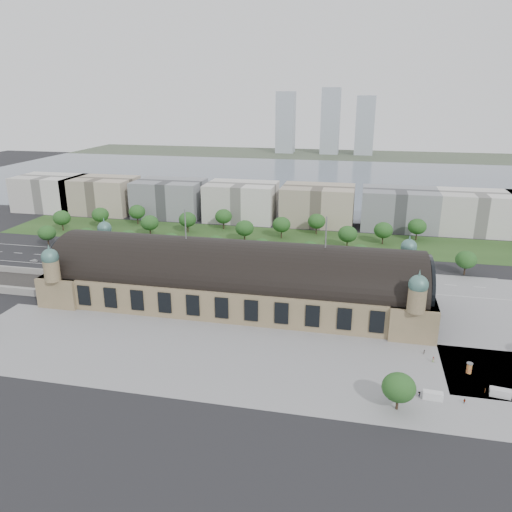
% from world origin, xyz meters
% --- Properties ---
extents(ground, '(900.00, 900.00, 0.00)m').
position_xyz_m(ground, '(0.00, 0.00, 0.00)').
color(ground, black).
rests_on(ground, ground).
extents(station, '(150.00, 48.40, 44.30)m').
position_xyz_m(station, '(0.00, 0.00, 10.28)').
color(station, '#8E7858').
rests_on(station, ground).
extents(plaza_south, '(190.00, 48.00, 0.12)m').
position_xyz_m(plaza_south, '(10.00, -44.00, 0.00)').
color(plaza_south, gray).
rests_on(plaza_south, ground).
extents(plaza_east, '(56.00, 100.00, 0.12)m').
position_xyz_m(plaza_east, '(103.00, 0.00, 0.00)').
color(plaza_east, gray).
rests_on(plaza_east, ground).
extents(road_slab, '(260.00, 26.00, 0.10)m').
position_xyz_m(road_slab, '(-20.00, 38.00, 0.00)').
color(road_slab, black).
rests_on(road_slab, ground).
extents(grass_belt, '(300.00, 45.00, 0.10)m').
position_xyz_m(grass_belt, '(-15.00, 93.00, 0.00)').
color(grass_belt, '#26451B').
rests_on(grass_belt, ground).
extents(petrol_station, '(14.00, 13.00, 5.05)m').
position_xyz_m(petrol_station, '(-53.91, 65.28, 2.95)').
color(petrol_station, '#CA4E0B').
rests_on(petrol_station, ground).
extents(lake, '(700.00, 320.00, 0.08)m').
position_xyz_m(lake, '(0.00, 298.00, 0.00)').
color(lake, slate).
rests_on(lake, ground).
extents(far_shore, '(700.00, 120.00, 0.14)m').
position_xyz_m(far_shore, '(0.00, 498.00, 0.00)').
color(far_shore, '#44513D').
rests_on(far_shore, ground).
extents(far_tower_left, '(24.00, 24.00, 80.00)m').
position_xyz_m(far_tower_left, '(-60.00, 508.00, 40.00)').
color(far_tower_left, '#9EA8B2').
rests_on(far_tower_left, ground).
extents(far_tower_mid, '(24.00, 24.00, 85.00)m').
position_xyz_m(far_tower_mid, '(0.00, 508.00, 42.50)').
color(far_tower_mid, '#9EA8B2').
rests_on(far_tower_mid, ground).
extents(far_tower_right, '(24.00, 24.00, 75.00)m').
position_xyz_m(far_tower_right, '(45.00, 508.00, 37.50)').
color(far_tower_right, '#9EA8B2').
rests_on(far_tower_right, ground).
extents(office_0, '(45.00, 32.00, 24.00)m').
position_xyz_m(office_0, '(-170.00, 133.00, 12.00)').
color(office_0, silver).
rests_on(office_0, ground).
extents(office_1, '(45.00, 32.00, 24.00)m').
position_xyz_m(office_1, '(-130.00, 133.00, 12.00)').
color(office_1, '#B3A48C').
rests_on(office_1, ground).
extents(office_2, '(45.00, 32.00, 24.00)m').
position_xyz_m(office_2, '(-80.00, 133.00, 12.00)').
color(office_2, gray).
rests_on(office_2, ground).
extents(office_3, '(45.00, 32.00, 24.00)m').
position_xyz_m(office_3, '(-30.00, 133.00, 12.00)').
color(office_3, silver).
rests_on(office_3, ground).
extents(office_4, '(45.00, 32.00, 24.00)m').
position_xyz_m(office_4, '(20.00, 133.00, 12.00)').
color(office_4, '#B3A48C').
rests_on(office_4, ground).
extents(office_5, '(45.00, 32.00, 24.00)m').
position_xyz_m(office_5, '(70.00, 133.00, 12.00)').
color(office_5, gray).
rests_on(office_5, ground).
extents(office_6, '(45.00, 32.00, 24.00)m').
position_xyz_m(office_6, '(115.00, 133.00, 12.00)').
color(office_6, silver).
rests_on(office_6, ground).
extents(tree_row_0, '(9.60, 9.60, 11.52)m').
position_xyz_m(tree_row_0, '(-120.00, 53.00, 7.43)').
color(tree_row_0, '#2D2116').
rests_on(tree_row_0, ground).
extents(tree_row_1, '(9.60, 9.60, 11.52)m').
position_xyz_m(tree_row_1, '(-96.00, 53.00, 7.43)').
color(tree_row_1, '#2D2116').
rests_on(tree_row_1, ground).
extents(tree_row_2, '(9.60, 9.60, 11.52)m').
position_xyz_m(tree_row_2, '(-72.00, 53.00, 7.43)').
color(tree_row_2, '#2D2116').
rests_on(tree_row_2, ground).
extents(tree_row_3, '(9.60, 9.60, 11.52)m').
position_xyz_m(tree_row_3, '(-48.00, 53.00, 7.43)').
color(tree_row_3, '#2D2116').
rests_on(tree_row_3, ground).
extents(tree_row_4, '(9.60, 9.60, 11.52)m').
position_xyz_m(tree_row_4, '(-24.00, 53.00, 7.43)').
color(tree_row_4, '#2D2116').
rests_on(tree_row_4, ground).
extents(tree_row_5, '(9.60, 9.60, 11.52)m').
position_xyz_m(tree_row_5, '(0.00, 53.00, 7.43)').
color(tree_row_5, '#2D2116').
rests_on(tree_row_5, ground).
extents(tree_row_6, '(9.60, 9.60, 11.52)m').
position_xyz_m(tree_row_6, '(24.00, 53.00, 7.43)').
color(tree_row_6, '#2D2116').
rests_on(tree_row_6, ground).
extents(tree_row_7, '(9.60, 9.60, 11.52)m').
position_xyz_m(tree_row_7, '(48.00, 53.00, 7.43)').
color(tree_row_7, '#2D2116').
rests_on(tree_row_7, ground).
extents(tree_row_8, '(9.60, 9.60, 11.52)m').
position_xyz_m(tree_row_8, '(72.00, 53.00, 7.43)').
color(tree_row_8, '#2D2116').
rests_on(tree_row_8, ground).
extents(tree_row_9, '(9.60, 9.60, 11.52)m').
position_xyz_m(tree_row_9, '(96.00, 53.00, 7.43)').
color(tree_row_9, '#2D2116').
rests_on(tree_row_9, ground).
extents(tree_belt_0, '(10.40, 10.40, 12.48)m').
position_xyz_m(tree_belt_0, '(-130.00, 83.00, 8.05)').
color(tree_belt_0, '#2D2116').
rests_on(tree_belt_0, ground).
extents(tree_belt_1, '(10.40, 10.40, 12.48)m').
position_xyz_m(tree_belt_1, '(-111.00, 95.00, 8.05)').
color(tree_belt_1, '#2D2116').
rests_on(tree_belt_1, ground).
extents(tree_belt_2, '(10.40, 10.40, 12.48)m').
position_xyz_m(tree_belt_2, '(-92.00, 107.00, 8.05)').
color(tree_belt_2, '#2D2116').
rests_on(tree_belt_2, ground).
extents(tree_belt_3, '(10.40, 10.40, 12.48)m').
position_xyz_m(tree_belt_3, '(-73.00, 83.00, 8.05)').
color(tree_belt_3, '#2D2116').
rests_on(tree_belt_3, ground).
extents(tree_belt_4, '(10.40, 10.40, 12.48)m').
position_xyz_m(tree_belt_4, '(-54.00, 95.00, 8.05)').
color(tree_belt_4, '#2D2116').
rests_on(tree_belt_4, ground).
extents(tree_belt_5, '(10.40, 10.40, 12.48)m').
position_xyz_m(tree_belt_5, '(-35.00, 107.00, 8.05)').
color(tree_belt_5, '#2D2116').
rests_on(tree_belt_5, ground).
extents(tree_belt_6, '(10.40, 10.40, 12.48)m').
position_xyz_m(tree_belt_6, '(-16.00, 83.00, 8.05)').
color(tree_belt_6, '#2D2116').
rests_on(tree_belt_6, ground).
extents(tree_belt_7, '(10.40, 10.40, 12.48)m').
position_xyz_m(tree_belt_7, '(3.00, 95.00, 8.05)').
color(tree_belt_7, '#2D2116').
rests_on(tree_belt_7, ground).
extents(tree_belt_8, '(10.40, 10.40, 12.48)m').
position_xyz_m(tree_belt_8, '(22.00, 107.00, 8.05)').
color(tree_belt_8, '#2D2116').
rests_on(tree_belt_8, ground).
extents(tree_belt_9, '(10.40, 10.40, 12.48)m').
position_xyz_m(tree_belt_9, '(41.00, 83.00, 8.05)').
color(tree_belt_9, '#2D2116').
rests_on(tree_belt_9, ground).
extents(tree_belt_10, '(10.40, 10.40, 12.48)m').
position_xyz_m(tree_belt_10, '(60.00, 95.00, 8.05)').
color(tree_belt_10, '#2D2116').
rests_on(tree_belt_10, ground).
extents(tree_belt_11, '(10.40, 10.40, 12.48)m').
position_xyz_m(tree_belt_11, '(79.00, 107.00, 8.05)').
color(tree_belt_11, '#2D2116').
rests_on(tree_belt_11, ground).
extents(tree_plaza_s, '(9.00, 9.00, 10.64)m').
position_xyz_m(tree_plaza_s, '(60.00, -60.00, 6.80)').
color(tree_plaza_s, '#2D2116').
rests_on(tree_plaza_s, ground).
extents(traffic_car_0, '(4.28, 1.98, 1.42)m').
position_xyz_m(traffic_car_0, '(-111.19, 27.29, 0.71)').
color(traffic_car_0, silver).
rests_on(traffic_car_0, ground).
extents(traffic_car_1, '(5.06, 2.01, 1.64)m').
position_xyz_m(traffic_car_1, '(-86.34, 42.98, 0.82)').
color(traffic_car_1, gray).
rests_on(traffic_car_1, ground).
extents(traffic_car_3, '(5.36, 2.71, 1.49)m').
position_xyz_m(traffic_car_3, '(-16.52, 37.98, 0.75)').
color(traffic_car_3, maroon).
rests_on(traffic_car_3, ground).
extents(traffic_car_4, '(4.29, 2.12, 1.41)m').
position_xyz_m(traffic_car_4, '(-6.53, 34.78, 0.70)').
color(traffic_car_4, '#1A204A').
rests_on(traffic_car_4, ground).
extents(traffic_car_5, '(4.29, 1.81, 1.38)m').
position_xyz_m(traffic_car_5, '(30.40, 47.78, 0.69)').
color(traffic_car_5, '#575B5F').
rests_on(traffic_car_5, ground).
extents(parked_car_0, '(4.25, 2.85, 1.33)m').
position_xyz_m(parked_car_0, '(-62.74, 23.02, 0.66)').
color(parked_car_0, black).
rests_on(parked_car_0, ground).
extents(parked_car_1, '(5.37, 5.02, 1.40)m').
position_xyz_m(parked_car_1, '(-51.54, 21.00, 0.70)').
color(parked_car_1, maroon).
rests_on(parked_car_1, ground).
extents(parked_car_2, '(5.63, 3.93, 1.51)m').
position_xyz_m(parked_car_2, '(-66.24, 25.00, 0.76)').
color(parked_car_2, '#1A1A49').
rests_on(parked_car_2, ground).
extents(parked_car_3, '(4.92, 3.58, 1.56)m').
position_xyz_m(parked_car_3, '(-59.75, 21.00, 0.78)').
color(parked_car_3, '#54565B').
rests_on(parked_car_3, ground).
extents(parked_car_4, '(4.05, 3.54, 1.32)m').
position_xyz_m(parked_car_4, '(-39.13, 25.00, 0.66)').
color(parked_car_4, '#BBBBBD').
rests_on(parked_car_4, ground).
extents(parked_car_5, '(5.23, 3.75, 1.32)m').
position_xyz_m(parked_car_5, '(-19.38, 25.00, 0.66)').
color(parked_car_5, gray).
rests_on(parked_car_5, ground).
extents(parked_car_6, '(5.31, 4.22, 1.44)m').
position_xyz_m(parked_car_6, '(-18.00, 21.24, 0.72)').
color(parked_car_6, black).
rests_on(parked_car_6, ground).
extents(bus_west, '(12.16, 3.61, 3.34)m').
position_xyz_m(bus_west, '(-10.72, 28.86, 1.67)').
color(bus_west, '#BB411D').
rests_on(bus_west, ground).
extents(bus_mid, '(12.82, 3.06, 3.57)m').
position_xyz_m(bus_mid, '(-7.13, 27.00, 1.78)').
color(bus_mid, silver).
rests_on(bus_mid, ground).
extents(bus_east, '(10.87, 2.81, 3.01)m').
position_xyz_m(bus_east, '(23.36, 30.24, 1.51)').
color(bus_east, '#BCB9AE').
rests_on(bus_east, ground).
extents(van_east, '(5.85, 3.02, 2.42)m').
position_xyz_m(van_east, '(88.28, -47.84, 1.16)').
color(van_east, '#BCBBBE').
rests_on(van_east, ground).
extents(van_south, '(5.49, 2.49, 2.32)m').
position_xyz_m(van_south, '(69.72, -53.12, 1.11)').
color(van_south, silver).
rests_on(van_south, ground).
extents(advertising_column, '(1.85, 1.85, 3.51)m').
position_xyz_m(advertising_column, '(82.28, -36.78, 1.82)').
color(advertising_column, '#D85036').
rests_on(advertising_column, ground).
extents(pedestrian_0, '(0.95, 0.55, 1.92)m').
position_xyz_m(pedestrian_0, '(72.50, -32.32, 0.96)').
color(pedestrian_0, gray).
rests_on(pedestrian_0, ground).
extents(pedestrian_1, '(0.56, 0.70, 1.67)m').
position_xyz_m(pedestrian_1, '(84.82, -47.01, 0.83)').
color(pedestrian_1, gray).
rests_on(pedestrian_1, ground).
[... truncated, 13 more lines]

